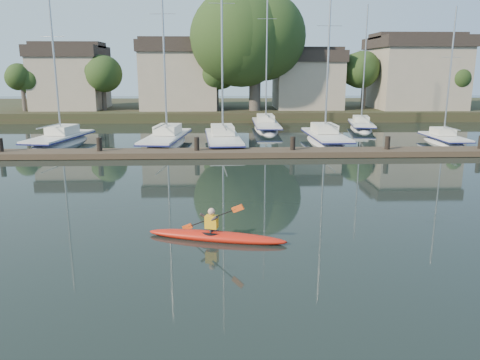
{
  "coord_description": "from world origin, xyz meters",
  "views": [
    {
      "loc": [
        -1.33,
        -14.83,
        5.36
      ],
      "look_at": [
        -0.71,
        2.52,
        1.2
      ],
      "focal_mm": 35.0,
      "sensor_mm": 36.0,
      "label": 1
    }
  ],
  "objects_px": {
    "kayak": "(215,234)",
    "dock": "(245,153)",
    "sailboat_4": "(444,146)",
    "sailboat_1": "(167,147)",
    "sailboat_2": "(223,148)",
    "sailboat_7": "(361,131)",
    "sailboat_6": "(266,131)",
    "sailboat_3": "(325,146)",
    "sailboat_0": "(60,147)"
  },
  "relations": [
    {
      "from": "sailboat_3",
      "to": "dock",
      "type": "bearing_deg",
      "value": -141.7
    },
    {
      "from": "sailboat_2",
      "to": "sailboat_4",
      "type": "distance_m",
      "value": 16.22
    },
    {
      "from": "dock",
      "to": "sailboat_6",
      "type": "relative_size",
      "value": 2.08
    },
    {
      "from": "sailboat_4",
      "to": "sailboat_1",
      "type": "bearing_deg",
      "value": 179.32
    },
    {
      "from": "sailboat_0",
      "to": "sailboat_6",
      "type": "distance_m",
      "value": 17.71
    },
    {
      "from": "sailboat_4",
      "to": "sailboat_7",
      "type": "distance_m",
      "value": 9.38
    },
    {
      "from": "sailboat_7",
      "to": "sailboat_6",
      "type": "bearing_deg",
      "value": -170.33
    },
    {
      "from": "sailboat_0",
      "to": "sailboat_1",
      "type": "xyz_separation_m",
      "value": [
        7.66,
        -0.21,
        0.0
      ]
    },
    {
      "from": "sailboat_2",
      "to": "sailboat_3",
      "type": "distance_m",
      "value": 7.59
    },
    {
      "from": "kayak",
      "to": "sailboat_3",
      "type": "relative_size",
      "value": 0.32
    },
    {
      "from": "sailboat_6",
      "to": "sailboat_1",
      "type": "bearing_deg",
      "value": -132.42
    },
    {
      "from": "dock",
      "to": "sailboat_2",
      "type": "distance_m",
      "value": 4.66
    },
    {
      "from": "sailboat_2",
      "to": "sailboat_6",
      "type": "bearing_deg",
      "value": 62.47
    },
    {
      "from": "dock",
      "to": "sailboat_4",
      "type": "relative_size",
      "value": 3.17
    },
    {
      "from": "sailboat_6",
      "to": "kayak",
      "type": "bearing_deg",
      "value": -97.67
    },
    {
      "from": "sailboat_3",
      "to": "sailboat_6",
      "type": "height_order",
      "value": "sailboat_6"
    },
    {
      "from": "dock",
      "to": "sailboat_6",
      "type": "xyz_separation_m",
      "value": [
        2.52,
        13.3,
        -0.39
      ]
    },
    {
      "from": "dock",
      "to": "sailboat_0",
      "type": "bearing_deg",
      "value": 159.15
    },
    {
      "from": "sailboat_4",
      "to": "sailboat_6",
      "type": "xyz_separation_m",
      "value": [
        -12.33,
        8.69,
        -0.02
      ]
    },
    {
      "from": "dock",
      "to": "sailboat_7",
      "type": "xyz_separation_m",
      "value": [
        11.2,
        13.25,
        -0.38
      ]
    },
    {
      "from": "sailboat_0",
      "to": "sailboat_4",
      "type": "distance_m",
      "value": 27.98
    },
    {
      "from": "kayak",
      "to": "sailboat_0",
      "type": "xyz_separation_m",
      "value": [
        -11.51,
        19.67,
        -0.39
      ]
    },
    {
      "from": "sailboat_1",
      "to": "sailboat_7",
      "type": "xyz_separation_m",
      "value": [
        16.66,
        8.46,
        0.03
      ]
    },
    {
      "from": "sailboat_7",
      "to": "sailboat_2",
      "type": "bearing_deg",
      "value": -134.96
    },
    {
      "from": "sailboat_1",
      "to": "sailboat_7",
      "type": "distance_m",
      "value": 18.69
    },
    {
      "from": "sailboat_1",
      "to": "dock",
      "type": "bearing_deg",
      "value": -34.58
    },
    {
      "from": "kayak",
      "to": "sailboat_6",
      "type": "xyz_separation_m",
      "value": [
        4.13,
        27.97,
        -0.37
      ]
    },
    {
      "from": "kayak",
      "to": "sailboat_7",
      "type": "distance_m",
      "value": 30.72
    },
    {
      "from": "sailboat_2",
      "to": "sailboat_3",
      "type": "relative_size",
      "value": 1.15
    },
    {
      "from": "kayak",
      "to": "sailboat_7",
      "type": "xyz_separation_m",
      "value": [
        12.82,
        27.91,
        -0.36
      ]
    },
    {
      "from": "sailboat_2",
      "to": "sailboat_6",
      "type": "distance_m",
      "value": 9.67
    },
    {
      "from": "sailboat_1",
      "to": "sailboat_4",
      "type": "height_order",
      "value": "sailboat_1"
    },
    {
      "from": "dock",
      "to": "sailboat_4",
      "type": "distance_m",
      "value": 15.55
    },
    {
      "from": "dock",
      "to": "sailboat_1",
      "type": "distance_m",
      "value": 7.27
    },
    {
      "from": "sailboat_3",
      "to": "sailboat_0",
      "type": "bearing_deg",
      "value": 179.01
    },
    {
      "from": "sailboat_3",
      "to": "sailboat_4",
      "type": "distance_m",
      "value": 8.68
    },
    {
      "from": "dock",
      "to": "sailboat_1",
      "type": "bearing_deg",
      "value": 138.77
    },
    {
      "from": "sailboat_1",
      "to": "sailboat_2",
      "type": "relative_size",
      "value": 0.94
    },
    {
      "from": "kayak",
      "to": "sailboat_4",
      "type": "height_order",
      "value": "sailboat_4"
    },
    {
      "from": "dock",
      "to": "sailboat_1",
      "type": "height_order",
      "value": "sailboat_1"
    },
    {
      "from": "sailboat_2",
      "to": "sailboat_7",
      "type": "xyz_separation_m",
      "value": [
        12.57,
        8.81,
        0.03
      ]
    },
    {
      "from": "kayak",
      "to": "sailboat_0",
      "type": "relative_size",
      "value": 0.35
    },
    {
      "from": "sailboat_0",
      "to": "sailboat_6",
      "type": "height_order",
      "value": "sailboat_6"
    },
    {
      "from": "sailboat_1",
      "to": "sailboat_2",
      "type": "xyz_separation_m",
      "value": [
        4.09,
        -0.35,
        0.0
      ]
    },
    {
      "from": "kayak",
      "to": "dock",
      "type": "bearing_deg",
      "value": 98.21
    },
    {
      "from": "sailboat_2",
      "to": "sailboat_7",
      "type": "height_order",
      "value": "sailboat_2"
    },
    {
      "from": "dock",
      "to": "sailboat_3",
      "type": "distance_m",
      "value": 8.05
    },
    {
      "from": "sailboat_4",
      "to": "sailboat_7",
      "type": "xyz_separation_m",
      "value": [
        -3.65,
        8.64,
        -0.0
      ]
    },
    {
      "from": "sailboat_3",
      "to": "sailboat_6",
      "type": "xyz_separation_m",
      "value": [
        -3.67,
        8.16,
        0.02
      ]
    },
    {
      "from": "kayak",
      "to": "dock",
      "type": "distance_m",
      "value": 14.76
    }
  ]
}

